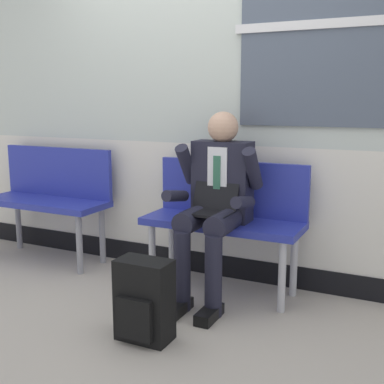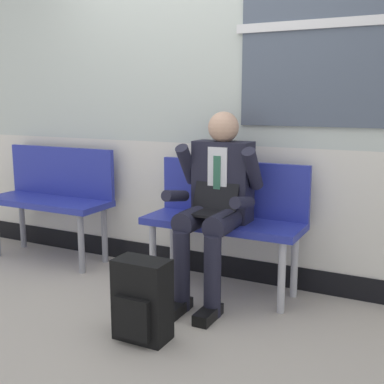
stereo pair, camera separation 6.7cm
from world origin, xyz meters
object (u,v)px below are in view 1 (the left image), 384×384
bench_empty (50,193)px  bench_with_person (226,213)px  person_seated (215,200)px  backpack (144,301)px

bench_empty → bench_with_person: bearing=-0.1°
bench_with_person → person_seated: 0.24m
bench_with_person → bench_empty: 1.61m
person_seated → backpack: 0.87m
person_seated → bench_with_person: bearing=90.0°
bench_with_person → bench_empty: bench_empty is taller
bench_with_person → backpack: bench_with_person is taller
bench_empty → backpack: bearing=-31.9°
bench_with_person → bench_empty: bearing=179.9°
bench_with_person → bench_empty: (-1.61, 0.00, 0.01)m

